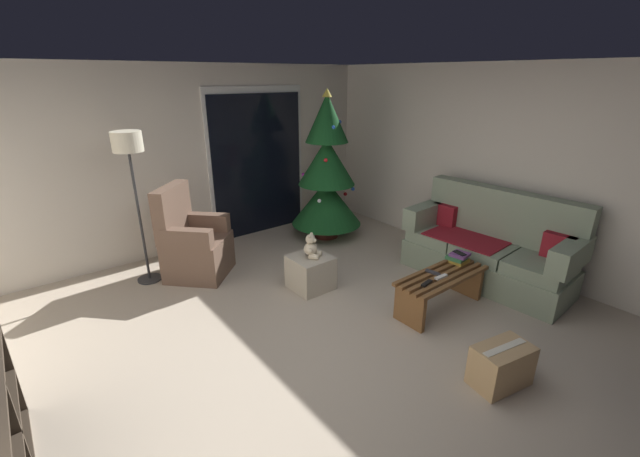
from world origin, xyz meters
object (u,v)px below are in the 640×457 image
remote_graphite (433,272)px  christmas_tree (327,176)px  remote_black (427,283)px  armchair (193,244)px  ottoman (311,272)px  coffee_table (441,286)px  book_stack (458,258)px  couch (489,248)px  remote_white (441,277)px  cell_phone (460,253)px  teddy_bear_cream (311,247)px  cardboard_box_taped_mid_floor (501,365)px  floor_lamp (130,157)px

remote_graphite → christmas_tree: christmas_tree is taller
remote_black → armchair: size_ratio=0.14×
remote_graphite → ottoman: remote_graphite is taller
coffee_table → book_stack: (0.37, 0.07, 0.19)m
coffee_table → remote_black: (-0.30, -0.04, 0.15)m
couch → remote_white: size_ratio=12.69×
cell_phone → book_stack: bearing=139.3°
couch → book_stack: bearing=-179.0°
coffee_table → book_stack: bearing=10.2°
book_stack → teddy_bear_cream: (-1.17, 1.14, 0.05)m
coffee_table → remote_black: 0.34m
couch → teddy_bear_cream: (-1.82, 1.13, 0.12)m
ottoman → remote_black: bearing=-68.4°
remote_black → remote_graphite: (0.24, 0.11, 0.00)m
remote_graphite → teddy_bear_cream: 1.35m
coffee_table → remote_graphite: bearing=131.1°
cardboard_box_taped_mid_floor → remote_white: bearing=63.4°
book_stack → ottoman: size_ratio=0.54×
couch → floor_lamp: (-3.26, 2.51, 1.11)m
coffee_table → cell_phone: bearing=9.3°
couch → ottoman: couch is taller
teddy_bear_cream → couch: bearing=-31.7°
remote_graphite → ottoman: (-0.74, 1.14, -0.22)m
ottoman → teddy_bear_cream: size_ratio=1.54×
coffee_table → cardboard_box_taped_mid_floor: 1.14m
christmas_tree → cell_phone: bearing=-89.6°
coffee_table → ottoman: (-0.80, 1.21, -0.07)m
coffee_table → remote_black: size_ratio=7.05×
couch → coffee_table: (-1.03, -0.08, -0.13)m
couch → floor_lamp: bearing=142.4°
couch → christmas_tree: size_ratio=0.91×
remote_black → couch: bearing=86.5°
floor_lamp → teddy_bear_cream: (1.44, -1.38, -0.99)m
cell_phone → floor_lamp: (-2.61, 2.52, 0.98)m
book_stack → cell_phone: (0.00, -0.01, 0.06)m
cell_phone → christmas_tree: size_ratio=0.07×
couch → floor_lamp: 4.26m
cell_phone → floor_lamp: floor_lamp is taller
ottoman → floor_lamp: bearing=136.2°
cell_phone → cardboard_box_taped_mid_floor: cell_phone is taller
christmas_tree → armchair: bearing=179.3°
remote_white → book_stack: book_stack is taller
christmas_tree → remote_black: bearing=-105.5°
remote_black → floor_lamp: floor_lamp is taller
remote_graphite → cardboard_box_taped_mid_floor: remote_graphite is taller
remote_white → cardboard_box_taped_mid_floor: (-0.48, -0.95, -0.25)m
armchair → book_stack: bearing=-47.9°
ottoman → cardboard_box_taped_mid_floor: (0.24, -2.21, -0.02)m
remote_black → book_stack: bearing=90.3°
remote_graphite → couch: bearing=-6.2°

